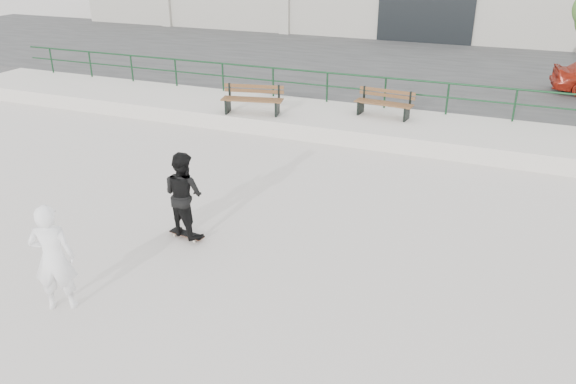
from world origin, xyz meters
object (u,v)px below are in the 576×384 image
at_px(skateboard, 187,234).
at_px(seated_skater, 53,258).
at_px(standing_skater, 184,194).
at_px(bench_right, 384,103).
at_px(bench_left, 253,100).

relative_size(skateboard, seated_skater, 0.42).
distance_m(skateboard, standing_skater, 0.91).
relative_size(bench_right, skateboard, 2.32).
bearing_deg(bench_right, bench_left, -156.67).
xyz_separation_m(standing_skater, seated_skater, (-0.68, -2.85, -0.03)).
distance_m(bench_right, skateboard, 8.67).
xyz_separation_m(bench_left, bench_right, (3.97, 1.25, -0.03)).
relative_size(skateboard, standing_skater, 0.45).
xyz_separation_m(skateboard, standing_skater, (0.00, 0.00, 0.91)).
height_order(bench_right, standing_skater, standing_skater).
bearing_deg(skateboard, standing_skater, 7.59).
height_order(bench_left, skateboard, bench_left).
bearing_deg(bench_right, standing_skater, -98.33).
height_order(bench_left, standing_skater, standing_skater).
height_order(bench_left, bench_right, bench_left).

